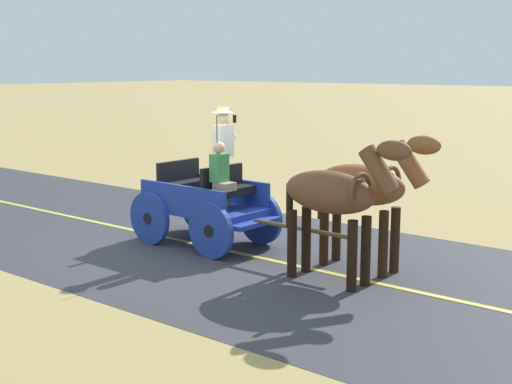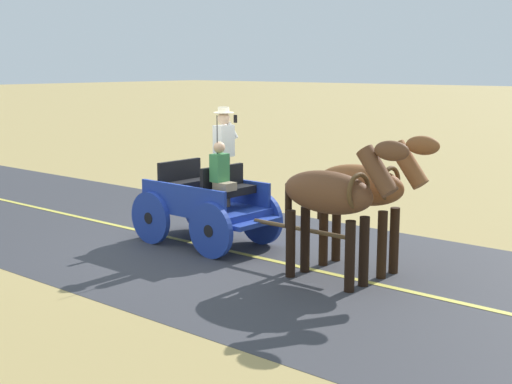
{
  "view_description": "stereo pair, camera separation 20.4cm",
  "coord_description": "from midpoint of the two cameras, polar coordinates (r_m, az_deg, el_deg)",
  "views": [
    {
      "loc": [
        9.05,
        8.68,
        3.23
      ],
      "look_at": [
        -0.13,
        1.22,
        1.1
      ],
      "focal_mm": 49.67,
      "sensor_mm": 36.0,
      "label": 1
    },
    {
      "loc": [
        8.92,
        8.83,
        3.23
      ],
      "look_at": [
        -0.13,
        1.22,
        1.1
      ],
      "focal_mm": 49.67,
      "sensor_mm": 36.0,
      "label": 2
    }
  ],
  "objects": [
    {
      "name": "horse_near_side",
      "position": [
        11.19,
        9.34,
        0.27
      ],
      "size": [
        0.59,
        2.13,
        2.21
      ],
      "color": "brown",
      "rests_on": "ground"
    },
    {
      "name": "road_centre_stripe",
      "position": [
        12.95,
        -4.07,
        -4.22
      ],
      "size": [
        0.12,
        160.0,
        0.0
      ],
      "primitive_type": "cube",
      "color": "#DBCC4C",
      "rests_on": "road_surface"
    },
    {
      "name": "road_surface",
      "position": [
        12.95,
        -4.07,
        -4.24
      ],
      "size": [
        6.34,
        160.0,
        0.01
      ],
      "primitive_type": "cube",
      "color": "#38383D",
      "rests_on": "ground"
    },
    {
      "name": "horse_drawn_carriage",
      "position": [
        12.79,
        -3.36,
        -0.68
      ],
      "size": [
        1.45,
        4.51,
        2.5
      ],
      "color": "#1E3899",
      "rests_on": "ground"
    },
    {
      "name": "ground_plane",
      "position": [
        12.95,
        -4.07,
        -4.26
      ],
      "size": [
        200.0,
        200.0,
        0.0
      ],
      "primitive_type": "plane",
      "color": "tan"
    },
    {
      "name": "horse_off_side",
      "position": [
        10.47,
        6.83,
        -0.34
      ],
      "size": [
        0.6,
        2.13,
        2.21
      ],
      "color": "brown",
      "rests_on": "ground"
    }
  ]
}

